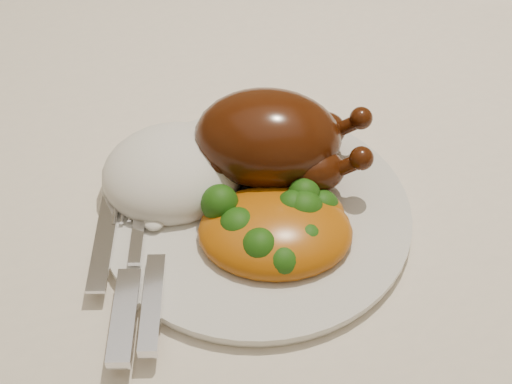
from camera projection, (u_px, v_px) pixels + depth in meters
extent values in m
cube|color=brown|center=(248.00, 94.00, 0.75)|extent=(1.60, 0.90, 0.04)
cube|color=silver|center=(248.00, 75.00, 0.73)|extent=(1.72, 1.02, 0.01)
cylinder|color=silver|center=(256.00, 214.00, 0.58)|extent=(0.33, 0.33, 0.01)
ellipsoid|color=#481907|center=(268.00, 138.00, 0.59)|extent=(0.15, 0.13, 0.08)
ellipsoid|color=#481907|center=(259.00, 127.00, 0.57)|extent=(0.07, 0.06, 0.03)
ellipsoid|color=#481907|center=(317.00, 172.00, 0.57)|extent=(0.05, 0.04, 0.04)
sphere|color=#481907|center=(361.00, 158.00, 0.56)|extent=(0.02, 0.02, 0.02)
ellipsoid|color=#481907|center=(319.00, 132.00, 0.61)|extent=(0.05, 0.04, 0.04)
sphere|color=#481907|center=(361.00, 118.00, 0.59)|extent=(0.02, 0.02, 0.02)
sphere|color=#481907|center=(216.00, 170.00, 0.58)|extent=(0.02, 0.02, 0.02)
sphere|color=#481907|center=(224.00, 125.00, 0.62)|extent=(0.02, 0.02, 0.02)
ellipsoid|color=white|center=(173.00, 172.00, 0.59)|extent=(0.12, 0.11, 0.06)
ellipsoid|color=#B64F0B|center=(275.00, 232.00, 0.55)|extent=(0.14, 0.12, 0.04)
ellipsoid|color=#B64F0B|center=(310.00, 214.00, 0.56)|extent=(0.06, 0.05, 0.03)
ellipsoid|color=#16430B|center=(308.00, 239.00, 0.54)|extent=(0.03, 0.03, 0.03)
ellipsoid|color=#16430B|center=(304.00, 210.00, 0.56)|extent=(0.03, 0.03, 0.03)
ellipsoid|color=#16430B|center=(232.00, 210.00, 0.57)|extent=(0.03, 0.03, 0.02)
ellipsoid|color=#16430B|center=(260.00, 247.00, 0.53)|extent=(0.03, 0.03, 0.03)
ellipsoid|color=#16430B|center=(238.00, 226.00, 0.54)|extent=(0.03, 0.03, 0.03)
ellipsoid|color=#16430B|center=(304.00, 195.00, 0.56)|extent=(0.03, 0.03, 0.03)
ellipsoid|color=#16430B|center=(267.00, 221.00, 0.55)|extent=(0.02, 0.02, 0.02)
ellipsoid|color=#16430B|center=(220.00, 204.00, 0.55)|extent=(0.03, 0.03, 0.03)
ellipsoid|color=#16430B|center=(293.00, 209.00, 0.56)|extent=(0.03, 0.03, 0.03)
ellipsoid|color=#16430B|center=(322.00, 207.00, 0.57)|extent=(0.03, 0.03, 0.03)
ellipsoid|color=#16430B|center=(283.00, 260.00, 0.53)|extent=(0.03, 0.03, 0.03)
cube|color=silver|center=(106.00, 228.00, 0.56)|extent=(0.05, 0.13, 0.00)
cube|color=silver|center=(125.00, 317.00, 0.50)|extent=(0.04, 0.08, 0.01)
cube|color=silver|center=(153.00, 304.00, 0.51)|extent=(0.04, 0.08, 0.01)
cube|color=silver|center=(132.00, 221.00, 0.56)|extent=(0.04, 0.09, 0.00)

